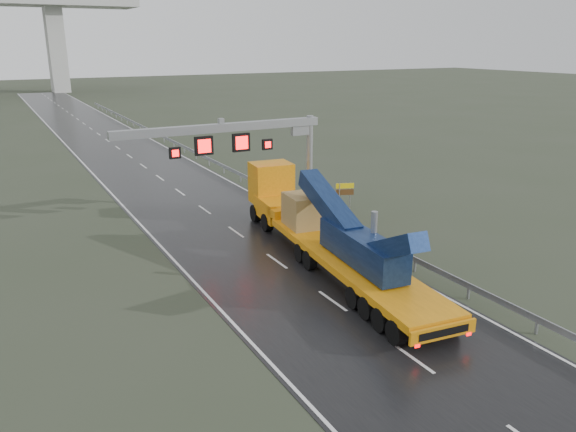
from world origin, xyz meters
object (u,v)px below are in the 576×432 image
striped_barrier (287,200)px  sign_gantry (250,143)px  heavy_haul_truck (316,223)px  exit_sign_pair (345,192)px

striped_barrier → sign_gantry: bearing=-141.3°
sign_gantry → striped_barrier: bearing=25.6°
sign_gantry → striped_barrier: sign_gantry is taller
heavy_haul_truck → striped_barrier: heavy_haul_truck is taller
heavy_haul_truck → striped_barrier: bearing=77.6°
heavy_haul_truck → exit_sign_pair: heavy_haul_truck is taller
sign_gantry → heavy_haul_truck: 8.72m
heavy_haul_truck → exit_sign_pair: bearing=50.9°
exit_sign_pair → striped_barrier: (-3.00, 3.53, -1.11)m
heavy_haul_truck → striped_barrier: size_ratio=20.73×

